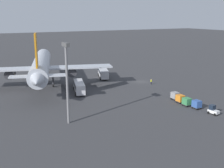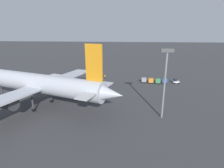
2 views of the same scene
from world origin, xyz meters
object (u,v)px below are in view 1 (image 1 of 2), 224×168
(cargo_cart_grey, at_px, (175,95))
(baggage_tug, at_px, (213,110))
(worker_person, at_px, (151,82))
(cargo_cart_blue, at_px, (197,104))
(cargo_cart_orange, at_px, (180,98))
(airplane, at_px, (41,66))
(shuttle_bus_far, at_px, (79,86))
(shuttle_bus_near, at_px, (103,72))
(cargo_cart_green, at_px, (187,101))

(cargo_cart_grey, bearing_deg, baggage_tug, -179.14)
(worker_person, distance_m, cargo_cart_grey, 17.62)
(worker_person, xyz_separation_m, cargo_cart_grey, (-17.01, 4.57, 0.32))
(baggage_tug, xyz_separation_m, worker_person, (29.77, -4.38, -0.07))
(cargo_cart_blue, bearing_deg, cargo_cart_orange, 3.06)
(airplane, relative_size, cargo_cart_orange, 24.25)
(shuttle_bus_far, xyz_separation_m, cargo_cart_blue, (-26.91, -19.34, -0.68))
(cargo_cart_grey, bearing_deg, worker_person, -15.03)
(shuttle_bus_near, bearing_deg, cargo_cart_orange, -153.94)
(cargo_cart_blue, relative_size, cargo_cart_grey, 1.00)
(cargo_cart_grey, bearing_deg, airplane, 41.31)
(shuttle_bus_near, distance_m, cargo_cart_blue, 41.83)
(cargo_cart_grey, bearing_deg, cargo_cart_green, 169.81)
(worker_person, height_order, cargo_cart_green, cargo_cart_green)
(airplane, distance_m, shuttle_bus_near, 23.24)
(baggage_tug, distance_m, worker_person, 30.09)
(cargo_cart_orange, bearing_deg, shuttle_bus_near, 6.30)
(shuttle_bus_near, xyz_separation_m, worker_person, (-16.38, -9.21, -1.06))
(baggage_tug, height_order, cargo_cart_green, baggage_tug)
(worker_person, height_order, cargo_cart_blue, cargo_cart_blue)
(airplane, height_order, shuttle_bus_far, airplane)
(cargo_cart_green, distance_m, cargo_cart_orange, 2.76)
(airplane, relative_size, cargo_cart_grey, 24.25)
(airplane, relative_size, cargo_cart_blue, 24.25)
(worker_person, distance_m, cargo_cart_orange, 20.43)
(shuttle_bus_far, xyz_separation_m, worker_person, (-1.69, -24.28, -1.00))
(shuttle_bus_far, distance_m, cargo_cart_grey, 27.18)
(shuttle_bus_near, relative_size, cargo_cart_orange, 5.30)
(cargo_cart_blue, bearing_deg, baggage_tug, -173.06)
(baggage_tug, relative_size, cargo_cart_blue, 1.24)
(shuttle_bus_near, bearing_deg, worker_person, -130.88)
(cargo_cart_green, bearing_deg, airplane, 35.76)
(airplane, xyz_separation_m, shuttle_bus_near, (2.36, -22.63, -4.73))
(airplane, relative_size, baggage_tug, 19.60)
(shuttle_bus_near, distance_m, shuttle_bus_far, 21.04)
(shuttle_bus_near, distance_m, cargo_cart_orange, 36.35)
(cargo_cart_orange, bearing_deg, cargo_cart_green, 173.15)
(shuttle_bus_far, distance_m, baggage_tug, 37.24)
(cargo_cart_green, xyz_separation_m, cargo_cart_grey, (5.47, -0.98, 0.00))
(baggage_tug, height_order, worker_person, baggage_tug)
(cargo_cart_blue, distance_m, cargo_cart_orange, 5.48)
(cargo_cart_green, xyz_separation_m, cargo_cart_orange, (2.74, -0.33, 0.00))
(baggage_tug, bearing_deg, worker_person, -15.79)
(baggage_tug, distance_m, cargo_cart_grey, 12.76)
(cargo_cart_grey, bearing_deg, shuttle_bus_near, 7.92)
(shuttle_bus_near, height_order, cargo_cart_green, shuttle_bus_near)
(cargo_cart_blue, bearing_deg, worker_person, -11.06)
(cargo_cart_blue, xyz_separation_m, cargo_cart_green, (2.74, 0.62, 0.00))
(shuttle_bus_near, distance_m, baggage_tug, 46.41)
(worker_person, height_order, cargo_cart_orange, cargo_cart_orange)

